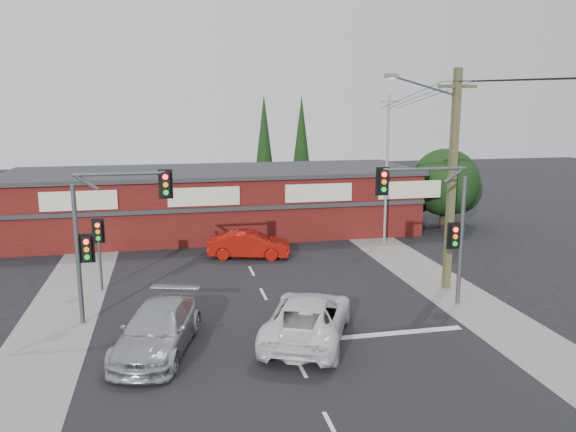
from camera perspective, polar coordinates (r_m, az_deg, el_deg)
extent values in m
plane|color=black|center=(22.03, -0.80, -11.22)|extent=(120.00, 120.00, 0.00)
cube|color=black|center=(26.65, -2.91, -7.17)|extent=(14.00, 70.00, 0.01)
cube|color=gray|center=(26.74, -21.38, -7.88)|extent=(3.00, 70.00, 0.02)
cube|color=gray|center=(29.14, 13.91, -5.86)|extent=(3.00, 70.00, 0.02)
cube|color=silver|center=(21.62, 9.34, -11.78)|extent=(6.50, 0.35, 0.01)
imported|color=silver|center=(20.76, 2.05, -10.26)|extent=(4.80, 6.43, 1.62)
imported|color=#A8ABAE|center=(20.29, -13.08, -11.13)|extent=(3.56, 5.87, 1.59)
imported|color=#941009|center=(31.41, -3.95, -2.91)|extent=(4.80, 2.69, 1.50)
cube|color=silver|center=(15.91, 4.51, -20.68)|extent=(0.12, 1.60, 0.01)
cube|color=silver|center=(19.00, 1.28, -15.02)|extent=(0.12, 1.60, 0.01)
cube|color=silver|center=(22.25, -0.92, -10.94)|extent=(0.12, 1.60, 0.01)
cube|color=silver|center=(25.61, -2.51, -7.91)|extent=(0.12, 1.60, 0.01)
cube|color=silver|center=(29.04, -3.72, -5.59)|extent=(0.12, 1.60, 0.01)
cube|color=silver|center=(32.52, -4.66, -3.76)|extent=(0.12, 1.60, 0.01)
cube|color=silver|center=(36.03, -5.41, -2.28)|extent=(0.12, 1.60, 0.01)
cube|color=silver|center=(39.57, -6.03, -1.07)|extent=(0.12, 1.60, 0.01)
cube|color=silver|center=(43.13, -6.54, -0.05)|extent=(0.12, 1.60, 0.01)
cube|color=silver|center=(46.70, -6.98, 0.81)|extent=(0.12, 1.60, 0.01)
cube|color=silver|center=(50.28, -7.36, 1.54)|extent=(0.12, 1.60, 0.01)
cube|color=#4B100F|center=(37.64, -7.36, 1.34)|extent=(26.00, 8.00, 4.00)
cube|color=#2D2D30|center=(37.34, -7.44, 4.52)|extent=(26.40, 8.40, 0.25)
cube|color=beige|center=(33.73, -20.49, 1.47)|extent=(4.20, 0.12, 1.10)
cube|color=beige|center=(33.41, -8.54, 1.97)|extent=(4.20, 0.12, 1.10)
cube|color=beige|center=(34.53, 3.14, 2.38)|extent=(4.20, 0.12, 1.10)
cube|color=beige|center=(36.55, 12.27, 2.63)|extent=(4.20, 0.12, 1.10)
cube|color=#2D2D30|center=(33.57, -6.79, 0.67)|extent=(26.00, 0.15, 0.25)
cylinder|color=#2D2116|center=(40.25, 15.50, 0.08)|extent=(0.50, 0.50, 1.80)
sphere|color=black|center=(39.88, 15.67, 3.32)|extent=(4.60, 4.60, 4.60)
sphere|color=black|center=(41.56, 16.82, 2.59)|extent=(3.40, 3.40, 3.40)
sphere|color=black|center=(40.67, 13.07, 2.31)|extent=(2.80, 2.80, 2.80)
cylinder|color=#2D2116|center=(45.21, -2.38, 1.80)|extent=(0.24, 0.24, 2.00)
cone|color=black|center=(44.69, -2.43, 7.50)|extent=(1.80, 1.80, 7.50)
cylinder|color=#2D2116|center=(47.84, 1.35, 2.33)|extent=(0.24, 0.24, 2.00)
cone|color=black|center=(47.35, 1.38, 7.72)|extent=(1.80, 1.80, 7.50)
cylinder|color=#47494C|center=(22.97, -20.57, -3.78)|extent=(0.18, 0.18, 5.50)
cylinder|color=#47494C|center=(22.20, -16.77, 4.13)|extent=(3.40, 0.14, 0.14)
cylinder|color=#47494C|center=(22.37, -19.77, 3.22)|extent=(0.82, 0.14, 0.63)
cube|color=black|center=(22.18, -12.33, 3.17)|extent=(0.32, 0.22, 0.95)
cube|color=black|center=(22.25, -12.33, 3.19)|extent=(0.55, 0.04, 1.15)
cylinder|color=#FF0C07|center=(22.01, -12.36, 3.89)|extent=(0.20, 0.06, 0.20)
cylinder|color=orange|center=(22.05, -12.33, 3.12)|extent=(0.20, 0.06, 0.20)
cylinder|color=#0CE526|center=(22.09, -12.29, 2.35)|extent=(0.20, 0.06, 0.20)
cube|color=black|center=(22.86, -19.75, -3.14)|extent=(0.32, 0.22, 0.95)
cube|color=black|center=(22.92, -19.72, -3.10)|extent=(0.55, 0.04, 1.15)
cylinder|color=#FF0C07|center=(22.66, -19.84, -2.49)|extent=(0.20, 0.06, 0.20)
cylinder|color=orange|center=(22.73, -19.79, -3.22)|extent=(0.20, 0.06, 0.20)
cylinder|color=#0CE526|center=(22.80, -19.74, -3.95)|extent=(0.20, 0.06, 0.20)
cylinder|color=#47494C|center=(24.79, 17.18, -2.48)|extent=(0.18, 0.18, 5.50)
cylinder|color=#47494C|center=(23.44, 13.76, 4.64)|extent=(3.60, 0.14, 0.14)
cylinder|color=#47494C|center=(24.05, 16.44, 3.94)|extent=(0.82, 0.14, 0.63)
cube|color=black|center=(22.77, 9.61, 3.47)|extent=(0.32, 0.22, 0.95)
cube|color=black|center=(22.84, 9.54, 3.50)|extent=(0.55, 0.04, 1.15)
cylinder|color=#FF0C07|center=(22.62, 9.75, 4.18)|extent=(0.20, 0.06, 0.20)
cylinder|color=orange|center=(22.65, 9.73, 3.43)|extent=(0.20, 0.06, 0.20)
cylinder|color=#0CE526|center=(22.70, 9.70, 2.68)|extent=(0.20, 0.06, 0.20)
cube|color=black|center=(24.57, 16.50, -1.96)|extent=(0.32, 0.22, 0.95)
cube|color=black|center=(24.63, 16.42, -1.93)|extent=(0.55, 0.04, 1.15)
cylinder|color=#FF0C07|center=(24.40, 16.68, -1.34)|extent=(0.20, 0.06, 0.20)
cylinder|color=orange|center=(24.46, 16.64, -2.03)|extent=(0.20, 0.06, 0.20)
cylinder|color=#0CE526|center=(24.53, 16.60, -2.71)|extent=(0.20, 0.06, 0.20)
cylinder|color=#47494C|center=(27.07, -18.56, -4.15)|extent=(0.12, 0.12, 3.00)
cube|color=black|center=(26.77, -18.73, -1.47)|extent=(0.32, 0.22, 0.95)
cube|color=black|center=(26.84, -18.71, -1.44)|extent=(0.55, 0.04, 1.15)
cylinder|color=#FF0C07|center=(26.58, -18.80, -0.90)|extent=(0.20, 0.06, 0.20)
cylinder|color=orange|center=(26.65, -18.76, -1.53)|extent=(0.20, 0.06, 0.20)
cylinder|color=#0CE526|center=(26.71, -18.72, -2.16)|extent=(0.20, 0.06, 0.20)
cube|color=brown|center=(26.35, 16.31, 3.34)|extent=(0.30, 0.30, 10.00)
cube|color=brown|center=(26.14, 16.83, 12.50)|extent=(1.80, 0.14, 0.14)
cylinder|color=#47494C|center=(25.28, 13.73, 12.71)|extent=(3.23, 0.39, 0.89)
cube|color=slate|center=(24.51, 10.46, 13.83)|extent=(0.55, 0.25, 0.18)
cylinder|color=silver|center=(24.51, 10.45, 13.60)|extent=(0.28, 0.28, 0.05)
cylinder|color=gray|center=(34.72, 9.99, 4.60)|extent=(0.16, 0.16, 9.00)
cube|color=gray|center=(34.49, 10.22, 11.38)|extent=(1.20, 0.10, 0.10)
cylinder|color=black|center=(30.02, 12.00, 11.74)|extent=(0.73, 9.01, 1.22)
cylinder|color=black|center=(30.27, 13.05, 11.69)|extent=(0.52, 9.00, 1.22)
cylinder|color=black|center=(30.52, 14.09, 11.64)|extent=(0.31, 9.00, 1.22)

